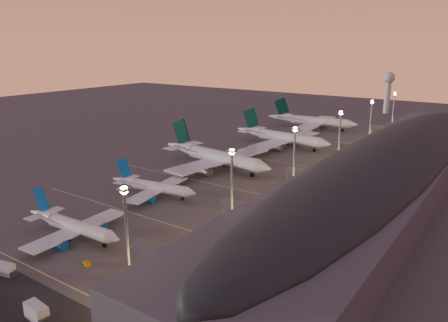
# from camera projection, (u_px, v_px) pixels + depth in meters

# --- Properties ---
(ground) EXTENTS (700.00, 700.00, 0.00)m
(ground) POSITION_uv_depth(u_px,v_px,m) (144.00, 208.00, 148.01)
(ground) COLOR #423F3D
(airliner_narrow_south) EXTENTS (37.13, 33.18, 13.27)m
(airliner_narrow_south) POSITION_uv_depth(u_px,v_px,m) (72.00, 226.00, 125.72)
(airliner_narrow_south) COLOR silver
(airliner_narrow_south) RESTS_ON ground
(airliner_narrow_north) EXTENTS (36.41, 32.85, 13.01)m
(airliner_narrow_north) POSITION_uv_depth(u_px,v_px,m) (153.00, 187.00, 160.05)
(airliner_narrow_north) COLOR silver
(airliner_narrow_north) RESTS_ON ground
(airliner_wide_near) EXTENTS (62.49, 57.38, 20.00)m
(airliner_wide_near) POSITION_uv_depth(u_px,v_px,m) (215.00, 156.00, 195.64)
(airliner_wide_near) COLOR silver
(airliner_wide_near) RESTS_ON ground
(airliner_wide_mid) EXTENTS (59.63, 54.62, 19.07)m
(airliner_wide_mid) POSITION_uv_depth(u_px,v_px,m) (281.00, 137.00, 237.06)
(airliner_wide_mid) COLOR silver
(airliner_wide_mid) RESTS_ON ground
(airliner_wide_far) EXTENTS (60.05, 54.96, 19.21)m
(airliner_wide_far) POSITION_uv_depth(u_px,v_px,m) (311.00, 121.00, 285.65)
(airliner_wide_far) COLOR silver
(airliner_wide_far) RESTS_ON ground
(terminal_building) EXTENTS (56.35, 255.00, 17.46)m
(terminal_building) POSITION_uv_depth(u_px,v_px,m) (391.00, 164.00, 169.03)
(terminal_building) COLOR #4A4A4F
(terminal_building) RESTS_ON ground
(light_masts) EXTENTS (2.20, 217.20, 25.90)m
(light_masts) POSITION_uv_depth(u_px,v_px,m) (322.00, 138.00, 175.06)
(light_masts) COLOR gray
(light_masts) RESTS_ON ground
(radar_tower) EXTENTS (9.00, 9.00, 32.50)m
(radar_tower) POSITION_uv_depth(u_px,v_px,m) (388.00, 86.00, 342.73)
(radar_tower) COLOR silver
(radar_tower) RESTS_ON ground
(lane_markings) EXTENTS (90.00, 180.36, 0.00)m
(lane_markings) POSITION_uv_depth(u_px,v_px,m) (213.00, 179.00, 179.70)
(lane_markings) COLOR #D8C659
(lane_markings) RESTS_ON ground
(baggage_tug_a) EXTENTS (3.62, 2.24, 1.01)m
(baggage_tug_a) POSITION_uv_depth(u_px,v_px,m) (86.00, 263.00, 110.24)
(baggage_tug_a) COLOR #C47705
(baggage_tug_a) RESTS_ON ground
(baggage_tug_b) EXTENTS (3.43, 3.10, 1.00)m
(baggage_tug_b) POSITION_uv_depth(u_px,v_px,m) (164.00, 268.00, 107.91)
(baggage_tug_b) COLOR #C47705
(baggage_tug_b) RESTS_ON ground
(catering_truck_a) EXTENTS (5.53, 3.04, 2.94)m
(catering_truck_a) POSITION_uv_depth(u_px,v_px,m) (6.00, 270.00, 105.33)
(catering_truck_a) COLOR silver
(catering_truck_a) RESTS_ON ground
(catering_truck_b) EXTENTS (6.59, 3.04, 3.60)m
(catering_truck_b) POSITION_uv_depth(u_px,v_px,m) (37.00, 314.00, 87.77)
(catering_truck_b) COLOR silver
(catering_truck_b) RESTS_ON ground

